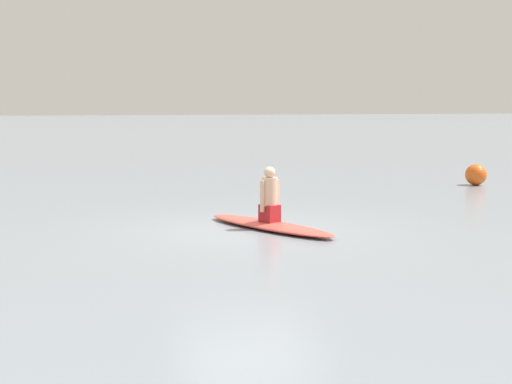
{
  "coord_description": "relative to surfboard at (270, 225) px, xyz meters",
  "views": [
    {
      "loc": [
        5.34,
        11.87,
        2.16
      ],
      "look_at": [
        -0.26,
        -0.29,
        0.64
      ],
      "focal_mm": 52.16,
      "sensor_mm": 36.0,
      "label": 1
    }
  ],
  "objects": [
    {
      "name": "ground_plane",
      "position": [
        0.39,
        -0.01,
        -0.07
      ],
      "size": [
        400.0,
        400.0,
        0.0
      ],
      "primitive_type": "plane",
      "color": "gray"
    },
    {
      "name": "surfboard",
      "position": [
        0.0,
        0.0,
        0.0
      ],
      "size": [
        1.5,
        3.31,
        0.13
      ],
      "primitive_type": "ellipsoid",
      "rotation": [
        0.0,
        0.0,
        -1.31
      ],
      "color": "#D84C3F",
      "rests_on": "ground"
    },
    {
      "name": "person_paddler",
      "position": [
        0.0,
        0.0,
        0.51
      ],
      "size": [
        0.43,
        0.38,
        0.99
      ],
      "rotation": [
        0.0,
        0.0,
        -1.31
      ],
      "color": "#A51E23",
      "rests_on": "surfboard"
    },
    {
      "name": "buoy_marker",
      "position": [
        -8.53,
        -4.38,
        0.23
      ],
      "size": [
        0.6,
        0.6,
        0.6
      ],
      "primitive_type": "sphere",
      "color": "#E55919",
      "rests_on": "ground"
    }
  ]
}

